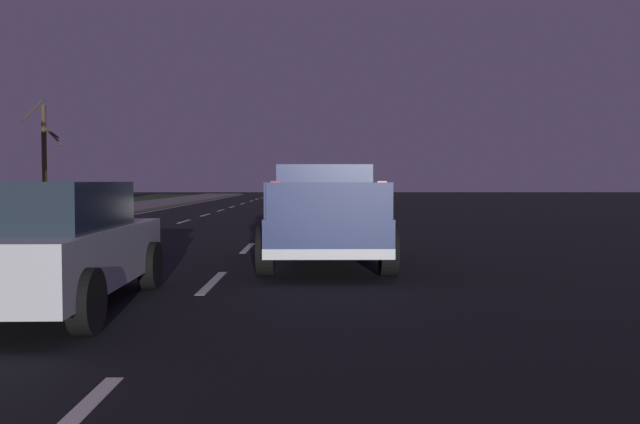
% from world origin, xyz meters
% --- Properties ---
extents(ground, '(144.00, 144.00, 0.00)m').
position_xyz_m(ground, '(27.00, 0.00, 0.00)').
color(ground, black).
extents(sidewalk_shoulder, '(108.00, 4.00, 0.12)m').
position_xyz_m(sidewalk_shoulder, '(27.00, 7.45, 0.06)').
color(sidewalk_shoulder, slate).
rests_on(sidewalk_shoulder, ground).
extents(lane_markings, '(108.00, 7.04, 0.01)m').
position_xyz_m(lane_markings, '(29.56, 3.07, 0.00)').
color(lane_markings, silver).
rests_on(lane_markings, ground).
extents(pickup_truck, '(5.44, 2.31, 1.87)m').
position_xyz_m(pickup_truck, '(12.66, -3.50, 0.91)').
color(pickup_truck, '#141E4C').
rests_on(pickup_truck, ground).
extents(sedan_silver, '(4.44, 2.09, 1.54)m').
position_xyz_m(sedan_silver, '(7.61, -0.09, 0.78)').
color(sedan_silver, '#B2B5BA').
rests_on(sedan_silver, ground).
extents(sedan_white, '(4.43, 2.07, 1.54)m').
position_xyz_m(sedan_white, '(25.75, -3.43, 0.78)').
color(sedan_white, silver).
rests_on(sedan_white, ground).
extents(bare_tree_far, '(0.74, 2.61, 6.23)m').
position_xyz_m(bare_tree_far, '(39.07, 12.17, 3.11)').
color(bare_tree_far, '#423323').
rests_on(bare_tree_far, ground).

